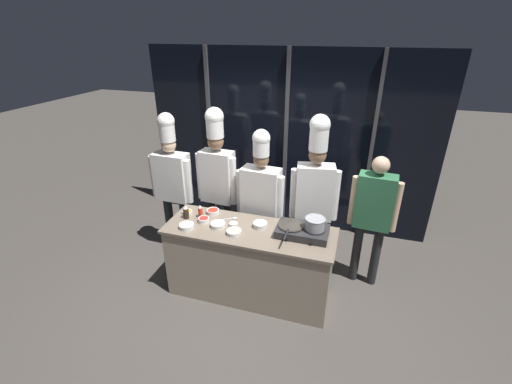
# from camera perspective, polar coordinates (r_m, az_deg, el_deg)

# --- Properties ---
(ground_plane) EXTENTS (24.00, 24.00, 0.00)m
(ground_plane) POSITION_cam_1_polar(r_m,az_deg,el_deg) (4.37, -1.01, -16.24)
(ground_plane) COLOR #47423D
(window_wall_back) EXTENTS (4.33, 0.09, 2.70)m
(window_wall_back) POSITION_cam_1_polar(r_m,az_deg,el_deg) (5.23, 5.06, 8.15)
(window_wall_back) COLOR black
(window_wall_back) RESTS_ON ground_plane
(demo_counter) EXTENTS (1.92, 0.67, 0.89)m
(demo_counter) POSITION_cam_1_polar(r_m,az_deg,el_deg) (4.09, -1.06, -11.57)
(demo_counter) COLOR gray
(demo_counter) RESTS_ON ground_plane
(portable_stove) EXTENTS (0.56, 0.36, 0.10)m
(portable_stove) POSITION_cam_1_polar(r_m,az_deg,el_deg) (3.75, 7.73, -6.48)
(portable_stove) COLOR #28282B
(portable_stove) RESTS_ON demo_counter
(frying_pan) EXTENTS (0.28, 0.49, 0.04)m
(frying_pan) POSITION_cam_1_polar(r_m,az_deg,el_deg) (3.72, 5.84, -5.30)
(frying_pan) COLOR #38332D
(frying_pan) RESTS_ON portable_stove
(stock_pot) EXTENTS (0.24, 0.22, 0.13)m
(stock_pot) POSITION_cam_1_polar(r_m,az_deg,el_deg) (3.67, 9.82, -5.17)
(stock_pot) COLOR #93969B
(stock_pot) RESTS_ON portable_stove
(squeeze_bottle_soy) EXTENTS (0.07, 0.07, 0.17)m
(squeeze_bottle_soy) POSITION_cam_1_polar(r_m,az_deg,el_deg) (4.09, -11.60, -3.32)
(squeeze_bottle_soy) COLOR #332319
(squeeze_bottle_soy) RESTS_ON demo_counter
(squeeze_bottle_chili) EXTENTS (0.05, 0.05, 0.17)m
(squeeze_bottle_chili) POSITION_cam_1_polar(r_m,az_deg,el_deg) (4.07, -9.25, -3.24)
(squeeze_bottle_chili) COLOR red
(squeeze_bottle_chili) RESTS_ON demo_counter
(prep_bowl_onion) EXTENTS (0.17, 0.17, 0.05)m
(prep_bowl_onion) POSITION_cam_1_polar(r_m,az_deg,el_deg) (3.93, -11.49, -5.53)
(prep_bowl_onion) COLOR white
(prep_bowl_onion) RESTS_ON demo_counter
(prep_bowl_carrots) EXTENTS (0.12, 0.12, 0.04)m
(prep_bowl_carrots) POSITION_cam_1_polar(r_m,az_deg,el_deg) (4.22, -11.38, -3.26)
(prep_bowl_carrots) COLOR white
(prep_bowl_carrots) RESTS_ON demo_counter
(prep_bowl_shrimp) EXTENTS (0.17, 0.17, 0.05)m
(prep_bowl_shrimp) POSITION_cam_1_polar(r_m,az_deg,el_deg) (3.75, -3.70, -6.63)
(prep_bowl_shrimp) COLOR white
(prep_bowl_shrimp) RESTS_ON demo_counter
(prep_bowl_garlic) EXTENTS (0.10, 0.10, 0.04)m
(prep_bowl_garlic) POSITION_cam_1_polar(r_m,az_deg,el_deg) (3.89, -3.78, -5.38)
(prep_bowl_garlic) COLOR white
(prep_bowl_garlic) RESTS_ON demo_counter
(prep_bowl_chicken) EXTENTS (0.17, 0.17, 0.05)m
(prep_bowl_chicken) POSITION_cam_1_polar(r_m,az_deg,el_deg) (3.89, -6.36, -5.40)
(prep_bowl_chicken) COLOR white
(prep_bowl_chicken) RESTS_ON demo_counter
(prep_bowl_rice) EXTENTS (0.16, 0.16, 0.06)m
(prep_bowl_rice) POSITION_cam_1_polar(r_m,az_deg,el_deg) (3.86, 0.70, -5.43)
(prep_bowl_rice) COLOR white
(prep_bowl_rice) RESTS_ON demo_counter
(prep_bowl_chili_flakes) EXTENTS (0.15, 0.15, 0.05)m
(prep_bowl_chili_flakes) POSITION_cam_1_polar(r_m,az_deg,el_deg) (4.17, -7.20, -3.20)
(prep_bowl_chili_flakes) COLOR white
(prep_bowl_chili_flakes) RESTS_ON demo_counter
(prep_bowl_bell_pepper) EXTENTS (0.13, 0.13, 0.05)m
(prep_bowl_bell_pepper) POSITION_cam_1_polar(r_m,az_deg,el_deg) (4.01, -8.70, -4.55)
(prep_bowl_bell_pepper) COLOR white
(prep_bowl_bell_pepper) RESTS_ON demo_counter
(serving_spoon_slotted) EXTENTS (0.19, 0.13, 0.02)m
(serving_spoon_slotted) POSITION_cam_1_polar(r_m,az_deg,el_deg) (4.04, -4.00, -4.42)
(serving_spoon_slotted) COLOR #B2B5BA
(serving_spoon_slotted) RESTS_ON demo_counter
(chef_head) EXTENTS (0.61, 0.25, 1.98)m
(chef_head) POSITION_cam_1_polar(r_m,az_deg,el_deg) (4.70, -13.81, 2.50)
(chef_head) COLOR #232326
(chef_head) RESTS_ON ground_plane
(chef_sous) EXTENTS (0.56, 0.25, 2.08)m
(chef_sous) POSITION_cam_1_polar(r_m,az_deg,el_deg) (4.42, -6.48, 3.00)
(chef_sous) COLOR #232326
(chef_sous) RESTS_ON ground_plane
(chef_line) EXTENTS (0.62, 0.28, 1.89)m
(chef_line) POSITION_cam_1_polar(r_m,az_deg,el_deg) (4.22, 0.80, -0.34)
(chef_line) COLOR #2D3856
(chef_line) RESTS_ON ground_plane
(chef_pastry) EXTENTS (0.56, 0.30, 2.10)m
(chef_pastry) POSITION_cam_1_polar(r_m,az_deg,el_deg) (4.06, 9.76, 0.48)
(chef_pastry) COLOR #232326
(chef_pastry) RESTS_ON ground_plane
(person_guest) EXTENTS (0.54, 0.25, 1.67)m
(person_guest) POSITION_cam_1_polar(r_m,az_deg,el_deg) (4.18, 18.94, -2.92)
(person_guest) COLOR #232326
(person_guest) RESTS_ON ground_plane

